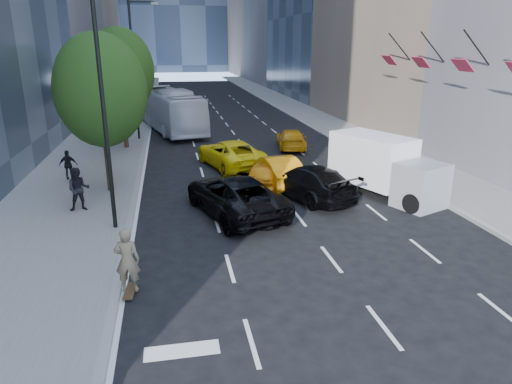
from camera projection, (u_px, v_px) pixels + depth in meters
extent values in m
plane|color=black|center=(303.00, 262.00, 15.44)|extent=(160.00, 160.00, 0.00)
cube|color=slate|center=(116.00, 123.00, 41.83)|extent=(6.00, 120.00, 0.15)
cube|color=slate|center=(314.00, 118.00, 45.22)|extent=(4.00, 120.00, 0.15)
cylinder|color=black|center=(102.00, 98.00, 16.42)|extent=(0.16, 0.16, 10.00)
cylinder|color=black|center=(134.00, 71.00, 33.24)|extent=(0.16, 0.16, 10.00)
cylinder|color=black|center=(142.00, 2.00, 31.94)|extent=(1.80, 0.12, 0.12)
cube|color=#99998C|center=(155.00, 3.00, 32.13)|extent=(0.50, 0.22, 0.15)
cylinder|color=black|center=(108.00, 159.00, 22.03)|extent=(0.30, 0.30, 3.15)
ellipsoid|color=#1B3B10|center=(101.00, 90.00, 21.02)|extent=(4.20, 4.20, 5.25)
cylinder|color=black|center=(125.00, 123.00, 31.33)|extent=(0.30, 0.30, 3.38)
ellipsoid|color=#1B3B10|center=(120.00, 71.00, 30.25)|extent=(4.50, 4.50, 5.62)
cylinder|color=black|center=(136.00, 103.00, 43.55)|extent=(0.30, 0.30, 2.93)
ellipsoid|color=#1B3B10|center=(133.00, 71.00, 42.61)|extent=(3.90, 3.90, 4.88)
cylinder|color=black|center=(147.00, 84.00, 50.81)|extent=(0.14, 0.14, 5.20)
imported|color=black|center=(146.00, 69.00, 50.31)|extent=(2.48, 0.53, 1.00)
cylinder|color=black|center=(477.00, 48.00, 22.78)|extent=(1.75, 0.08, 1.75)
cube|color=#B02842|center=(463.00, 65.00, 22.93)|extent=(0.64, 1.30, 0.64)
cylinder|color=black|center=(433.00, 47.00, 26.52)|extent=(1.75, 0.08, 1.75)
cube|color=#B02842|center=(421.00, 62.00, 26.67)|extent=(0.64, 1.30, 0.64)
cylinder|color=black|center=(400.00, 47.00, 30.26)|extent=(1.75, 0.08, 1.75)
cube|color=#B02842|center=(389.00, 60.00, 30.40)|extent=(0.64, 1.30, 0.64)
imported|color=#756749|center=(128.00, 264.00, 13.11)|extent=(0.76, 0.53, 1.96)
imported|color=black|center=(235.00, 195.00, 19.57)|extent=(4.35, 6.56, 1.67)
imported|color=black|center=(308.00, 182.00, 21.65)|extent=(3.97, 5.89, 1.58)
imported|color=orange|center=(265.00, 174.00, 23.38)|extent=(2.96, 4.31, 1.36)
imported|color=orange|center=(277.00, 170.00, 23.82)|extent=(2.15, 4.82, 1.54)
imported|color=yellow|center=(231.00, 153.00, 27.21)|extent=(4.07, 6.25, 1.60)
imported|color=orange|center=(291.00, 139.00, 32.06)|extent=(2.65, 4.82, 1.32)
imported|color=silver|center=(170.00, 110.00, 38.47)|extent=(5.64, 12.81, 3.48)
cube|color=white|center=(372.00, 159.00, 22.51)|extent=(3.48, 4.53, 2.37)
cube|color=gray|center=(421.00, 186.00, 20.32)|extent=(2.53, 2.39, 2.02)
cylinder|color=black|center=(412.00, 204.00, 19.74)|extent=(0.62, 0.93, 0.88)
cylinder|color=black|center=(439.00, 196.00, 20.70)|extent=(0.62, 0.93, 0.88)
cylinder|color=black|center=(337.00, 178.00, 23.51)|extent=(0.62, 0.93, 0.88)
cylinder|color=black|center=(363.00, 173.00, 24.47)|extent=(0.62, 0.93, 0.88)
imported|color=black|center=(79.00, 189.00, 19.49)|extent=(1.00, 0.82, 1.90)
imported|color=black|center=(68.00, 165.00, 24.08)|extent=(0.92, 0.39, 1.57)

